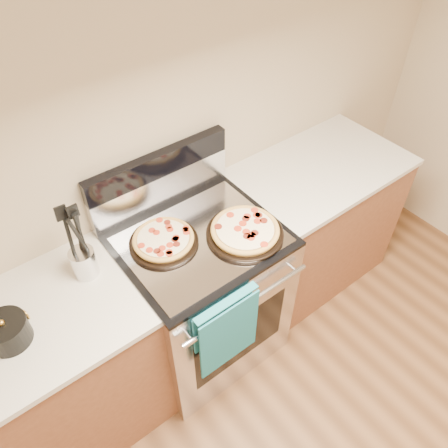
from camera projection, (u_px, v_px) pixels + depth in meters
wall_back at (149, 126)px, 1.96m from camera, size 4.00×0.00×4.00m
range_body at (202, 296)px, 2.39m from camera, size 0.76×0.68×0.90m
oven_window at (240, 339)px, 2.21m from camera, size 0.56×0.01×0.40m
cooktop at (198, 238)px, 2.07m from camera, size 0.76×0.68×0.02m
backsplash_lower at (161, 189)px, 2.17m from camera, size 0.76×0.06×0.18m
backsplash_upper at (158, 164)px, 2.07m from camera, size 0.76×0.06×0.12m
oven_handle at (248, 304)px, 1.94m from camera, size 0.70×0.03×0.03m
dish_towel at (226, 330)px, 1.96m from camera, size 0.32×0.05×0.42m
foil_sheet at (202, 240)px, 2.04m from camera, size 0.70×0.55×0.01m
cabinet_left at (45, 387)px, 2.04m from camera, size 1.00×0.62×0.88m
countertop_left at (11, 335)px, 1.72m from camera, size 1.02×0.64×0.03m
cabinet_right at (310, 225)px, 2.80m from camera, size 1.00×0.62×0.88m
countertop_right at (322, 168)px, 2.48m from camera, size 1.02×0.64×0.03m
pepperoni_pizza_back at (164, 240)px, 2.01m from camera, size 0.40×0.40×0.04m
pepperoni_pizza_front at (245, 231)px, 2.05m from camera, size 0.43×0.43×0.05m
utensil_crock at (84, 263)px, 1.87m from camera, size 0.11×0.11×0.14m
saucepan at (8, 333)px, 1.65m from camera, size 0.20×0.20×0.10m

